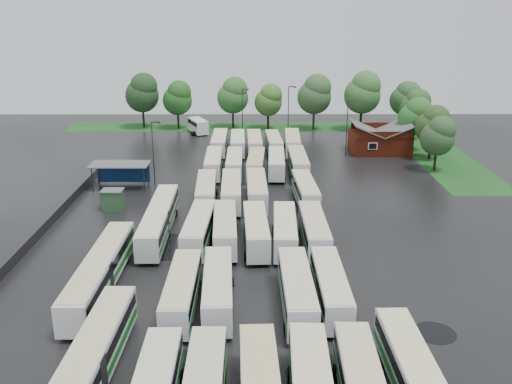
{
  "coord_description": "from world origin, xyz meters",
  "views": [
    {
      "loc": [
        1.82,
        -55.95,
        24.69
      ],
      "look_at": [
        2.0,
        12.0,
        2.5
      ],
      "focal_mm": 40.0,
      "sensor_mm": 36.0,
      "label": 1
    }
  ],
  "objects": [
    {
      "name": "lamp_post_ne",
      "position": [
        17.72,
        39.78,
        5.65
      ],
      "size": [
        1.5,
        0.29,
        9.73
      ],
      "color": "#2D2D30",
      "rests_on": "ground"
    },
    {
      "name": "grass_strip_north",
      "position": [
        2.0,
        64.8,
        0.01
      ],
      "size": [
        80.0,
        10.0,
        0.01
      ],
      "primitive_type": "cube",
      "color": "#154A16",
      "rests_on": "ground"
    },
    {
      "name": "lamp_post_back_w",
      "position": [
        -0.43,
        55.34,
        5.52
      ],
      "size": [
        1.46,
        0.29,
        9.51
      ],
      "color": "#2D2D30",
      "rests_on": "ground"
    },
    {
      "name": "tree_east_1",
      "position": [
        31.6,
        37.49,
        5.98
      ],
      "size": [
        5.61,
        5.61,
        9.3
      ],
      "color": "black",
      "rests_on": "ground"
    },
    {
      "name": "bus_r3c0",
      "position": [
        -4.49,
        14.55,
        1.76
      ],
      "size": [
        2.99,
        11.62,
        3.21
      ],
      "rotation": [
        0.0,
        0.0,
        0.05
      ],
      "color": "silver",
      "rests_on": "ground"
    },
    {
      "name": "bus_r4c1",
      "position": [
        -1.27,
        28.3,
        1.74
      ],
      "size": [
        2.52,
        11.38,
        3.16
      ],
      "rotation": [
        0.0,
        0.0,
        0.01
      ],
      "color": "silver",
      "rests_on": "ground"
    },
    {
      "name": "bus_r2c1",
      "position": [
        -1.39,
        1.42,
        1.76
      ],
      "size": [
        3.01,
        11.63,
        3.21
      ],
      "rotation": [
        0.0,
        0.0,
        0.05
      ],
      "color": "silver",
      "rests_on": "ground"
    },
    {
      "name": "bus_r5c0",
      "position": [
        -4.36,
        42.05,
        1.81
      ],
      "size": [
        2.57,
        11.83,
        3.29
      ],
      "rotation": [
        0.0,
        0.0,
        0.0
      ],
      "color": "silver",
      "rests_on": "ground"
    },
    {
      "name": "wash_shed",
      "position": [
        -17.2,
        22.02,
        2.99
      ],
      "size": [
        8.2,
        4.2,
        3.58
      ],
      "color": "#2D2D30",
      "rests_on": "ground"
    },
    {
      "name": "brick_building",
      "position": [
        24.0,
        42.77,
        1.87
      ],
      "size": [
        10.07,
        8.6,
        5.39
      ],
      "color": "maroon",
      "rests_on": "ground"
    },
    {
      "name": "bus_r5c3",
      "position": [
        5.22,
        41.72,
        1.73
      ],
      "size": [
        2.96,
        11.43,
        3.15
      ],
      "rotation": [
        0.0,
        0.0,
        0.05
      ],
      "color": "silver",
      "rests_on": "ground"
    },
    {
      "name": "bus_r1c1",
      "position": [
        -1.33,
        -12.2,
        1.77
      ],
      "size": [
        2.98,
        11.65,
        3.21
      ],
      "rotation": [
        0.0,
        0.0,
        0.05
      ],
      "color": "silver",
      "rests_on": "ground"
    },
    {
      "name": "bus_r2c3",
      "position": [
        5.07,
        0.95,
        1.75
      ],
      "size": [
        2.8,
        11.52,
        3.19
      ],
      "rotation": [
        0.0,
        0.0,
        -0.03
      ],
      "color": "silver",
      "rests_on": "ground"
    },
    {
      "name": "bus_r1c0",
      "position": [
        -4.36,
        -12.65,
        1.74
      ],
      "size": [
        2.44,
        11.38,
        3.17
      ],
      "rotation": [
        0.0,
        0.0,
        0.0
      ],
      "color": "silver",
      "rests_on": "ground"
    },
    {
      "name": "puddle_3",
      "position": [
        6.78,
        -3.55,
        0.0
      ],
      "size": [
        4.54,
        4.54,
        0.01
      ],
      "primitive_type": "cylinder",
      "color": "black",
      "rests_on": "ground"
    },
    {
      "name": "minibus",
      "position": [
        -9.69,
        58.55,
        1.59
      ],
      "size": [
        4.76,
        6.99,
        2.87
      ],
      "rotation": [
        0.0,
        0.0,
        0.4
      ],
      "color": "white",
      "rests_on": "ground"
    },
    {
      "name": "utility_hut",
      "position": [
        -16.2,
        12.6,
        1.32
      ],
      "size": [
        2.7,
        2.2,
        2.62
      ],
      "color": "#264D2B",
      "rests_on": "ground"
    },
    {
      "name": "tree_north_6",
      "position": [
        33.37,
        63.41,
        6.4
      ],
      "size": [
        6.0,
        6.0,
        9.94
      ],
      "color": "black",
      "rests_on": "ground"
    },
    {
      "name": "bus_r4c2",
      "position": [
        2.03,
        28.11,
        1.74
      ],
      "size": [
        2.96,
        11.45,
        3.16
      ],
      "rotation": [
        0.0,
        0.0,
        -0.05
      ],
      "color": "silver",
      "rests_on": "ground"
    },
    {
      "name": "tree_east_4",
      "position": [
        33.33,
        61.77,
        6.51
      ],
      "size": [
        6.11,
        6.11,
        10.12
      ],
      "color": "#362714",
      "rests_on": "ground"
    },
    {
      "name": "tree_north_1",
      "position": [
        -14.14,
        63.1,
        6.54
      ],
      "size": [
        6.14,
        6.14,
        10.17
      ],
      "color": "black",
      "rests_on": "ground"
    },
    {
      "name": "bus_r5c2",
      "position": [
        1.82,
        41.68,
        1.78
      ],
      "size": [
        2.75,
        11.66,
        3.23
      ],
      "rotation": [
        0.0,
        0.0,
        0.03
      ],
      "color": "silver",
      "rests_on": "ground"
    },
    {
      "name": "tree_north_0",
      "position": [
        -21.63,
        64.01,
        7.48
      ],
      "size": [
        7.02,
        7.02,
        11.63
      ],
      "color": "black",
      "rests_on": "ground"
    },
    {
      "name": "puddle_4",
      "position": [
        16.11,
        -16.47,
        0.0
      ],
      "size": [
        3.44,
        3.44,
        0.01
      ],
      "primitive_type": "cylinder",
      "color": "black",
      "rests_on": "ground"
    },
    {
      "name": "tree_north_5",
      "position": [
        24.12,
        61.03,
        7.98
      ],
      "size": [
        7.49,
        7.49,
        12.4
      ],
      "color": "black",
      "rests_on": "ground"
    },
    {
      "name": "bus_r1c3",
      "position": [
        5.39,
        -12.74,
        1.82
      ],
      "size": [
        2.77,
        11.96,
        3.32
      ],
      "rotation": [
        0.0,
        0.0,
        0.02
      ],
      "color": "silver",
      "rests_on": "ground"
    },
    {
      "name": "bus_r4c3",
      "position": [
        5.18,
        28.54,
        1.75
      ],
      "size": [
        2.78,
        11.51,
        3.18
      ],
      "rotation": [
        0.0,
        0.0,
        -0.03
      ],
      "color": "silver",
      "rests_on": "ground"
    },
    {
      "name": "bus_r2c2",
      "position": [
        1.97,
        0.97,
        1.77
      ],
      "size": [
        2.98,
        11.68,
        3.22
      ],
      "rotation": [
        0.0,
        0.0,
        0.05
      ],
      "color": "silver",
      "rests_on": "ground"
    },
    {
      "name": "tree_east_0",
      "position": [
        30.32,
        30.33,
        5.67
      ],
      "size": [
        5.32,
        5.32,
        8.81
      ],
      "color": "black",
      "rests_on": "ground"
    },
    {
      "name": "lamp_post_back_e",
      "position": [
        8.59,
        55.15,
        5.81
      ],
      "size": [
        1.54,
        0.3,
        10.0
      ],
      "color": "#2D2D30",
      "rests_on": "ground"
    },
    {
      "name": "tree_east_2",
      "position": [
        30.36,
        43.85,
        6.2
      ],
      "size": [
        5.82,
        5.82,
        9.64
      ],
      "color": "#3C2E1C",
      "rests_on": "ground"
    },
    {
      "name": "lamp_post_nw",
      "position": [
        -12.61,
        23.48,
        5.37
      ],
      "size": [
        1.42,
        0.28,
        9.24
      ],
      "color": "#2D2D30",
      "rests_on": "ground"
    },
    {
      "name": "ground",
      "position": [
        0.0,
        0.0,
        0.0
      ],
      "size": [
        160.0,
        160.0,
        0.0
      ],
      "primitive_type": "plane",
      "color": "black",
      "rests_on": "ground"
    },
    {
      "name": "bus_r5c1",
      "position": [
        -1.14,
        42.02,
        1.75
      ],
      "size": [
        2.71,
        11.46,
        3.17
      ],
      "rotation": [
        0.0,
        0.0,
        0.03
      ],
      "color": "silver",
      "rests_on": "ground"
    },
    {
      "name": "bus_r3c1",
      "position": [
        -1.2,
        14.56,
        1.81
      ],
      "size": [
        2.86,
        11.86,
        3.28
      ],
      "rotation": [
        0.0,
        0.0,
        0.03
      ],
      "color": "silver",
      "rests_on": "ground"
    },
    {
      "name": "puddle_0",
      "position": [
        -3.44,
        -22.03,
        0.0
      ],
      "size": [
        6.44,
        6.44,
        0.01
      ],
      "primitive_type": "cylinder",
      "color": "black",
      "rests_on": "ground"
    },
    {
      "name": "bus_r1c4",
      "position": [
        8.35,
        -12.07,
        1.75
      ],
      "size": [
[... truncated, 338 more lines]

